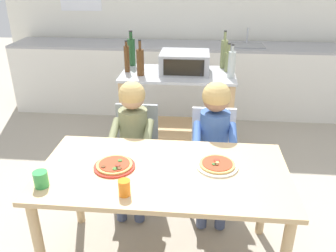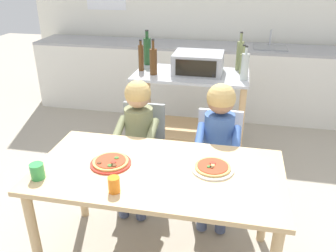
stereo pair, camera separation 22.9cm
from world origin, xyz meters
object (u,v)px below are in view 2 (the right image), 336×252
Objects in this scene: bottle_brown_beer at (147,51)px; drinking_cup_orange at (114,185)px; dining_chair_left at (142,146)px; pizza_plate_white at (213,168)px; bottle_tall_green_wine at (243,63)px; pizza_plate_red_rimmed at (111,162)px; dining_table at (158,183)px; dining_chair_right at (218,155)px; bottle_slim_sauce at (245,66)px; kitchen_island_cart at (190,103)px; drinking_cup_green at (37,171)px; child_in_blue_striped_shirt at (218,136)px; child_in_olive_shirt at (137,130)px; bottle_dark_olive_oil at (153,61)px; bottle_squat_spirits at (141,57)px; toaster_oven at (198,63)px; bottle_clear_vinegar at (240,55)px.

bottle_brown_beer is 3.84× the size of drinking_cup_orange.
dining_chair_left reaches higher than pizza_plate_white.
bottle_tall_green_wine is 1.73m from pizza_plate_red_rimmed.
dining_chair_right is at bearing 64.23° from dining_table.
bottle_slim_sauce is at bearing -85.34° from bottle_tall_green_wine.
drinking_cup_green is (-0.65, -1.67, 0.17)m from kitchen_island_cart.
bottle_slim_sauce is 1.75m from drinking_cup_orange.
dining_chair_right is 0.25m from child_in_blue_striped_shirt.
bottle_brown_beer is at bearing 99.24° from drinking_cup_orange.
dining_chair_left is at bearing -78.65° from bottle_brown_beer.
child_in_blue_striped_shirt is at bearing 58.41° from drinking_cup_orange.
drinking_cup_green is (-0.36, -0.80, 0.09)m from child_in_olive_shirt.
dining_chair_right reaches higher than drinking_cup_green.
bottle_brown_beer is 1.14m from dining_chair_left.
bottle_slim_sauce is 1.31m from pizza_plate_white.
bottle_dark_olive_oil is 1.10× the size of bottle_squat_spirits.
toaster_oven is at bearing 65.70° from dining_chair_left.
pizza_plate_red_rimmed and pizza_plate_white have the same top height.
pizza_plate_white is 1.02m from drinking_cup_green.
bottle_brown_beer is 0.92m from bottle_clear_vinegar.
pizza_plate_white is (-0.00, -0.60, 0.25)m from dining_chair_right.
drinking_cup_orange is at bearing -118.35° from dining_chair_right.
dining_table is 1.85× the size of dining_chair_left.
bottle_clear_vinegar reaches higher than kitchen_island_cart.
toaster_oven is 4.95× the size of drinking_cup_green.
child_in_blue_striped_shirt reaches higher than kitchen_island_cart.
bottle_clear_vinegar is at bearing 13.59° from bottle_squat_spirits.
dining_table is 1.85× the size of dining_chair_right.
bottle_squat_spirits is 0.29× the size of child_in_olive_shirt.
drinking_cup_orange is at bearing -112.39° from bottle_slim_sauce.
kitchen_island_cart is at bearing -155.53° from toaster_oven.
dining_chair_left is (-0.30, 0.69, -0.14)m from dining_table.
bottle_brown_beer is (-0.97, 0.33, 0.02)m from bottle_slim_sauce.
drinking_cup_orange is at bearing -79.47° from bottle_squat_spirits.
kitchen_island_cart is at bearing 90.36° from dining_table.
toaster_oven is at bearing -20.50° from bottle_brown_beer.
dining_chair_left is at bearing -126.77° from bottle_clear_vinegar.
toaster_oven reaches higher than child_in_olive_shirt.
child_in_olive_shirt is at bearing 178.11° from child_in_blue_striped_shirt.
drinking_cup_green is (-0.98, -0.78, 0.06)m from child_in_blue_striped_shirt.
toaster_oven is 0.56× the size of dining_chair_right.
pizza_plate_red_rimmed is at bearing -138.44° from child_in_blue_striped_shirt.
bottle_dark_olive_oil is (-0.40, -0.13, 0.03)m from toaster_oven.
bottle_brown_beer is 1.98m from drinking_cup_orange.
bottle_tall_green_wine is (0.41, 0.07, 0.01)m from toaster_oven.
kitchen_island_cart is 0.66m from bottle_clear_vinegar.
bottle_tall_green_wine is 0.96m from bottle_squat_spirits.
bottle_clear_vinegar reaches higher than bottle_brown_beer.
bottle_brown_beer is 1.92m from drinking_cup_green.
toaster_oven is 1.45m from pizza_plate_white.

